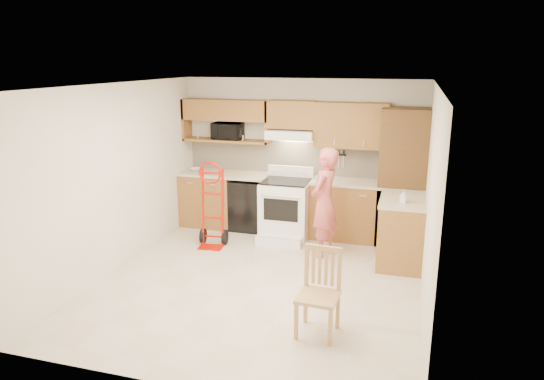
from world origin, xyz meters
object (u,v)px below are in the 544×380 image
at_px(hand_truck, 211,209).
at_px(dining_chair, 318,294).
at_px(microwave, 228,131).
at_px(person, 324,202).
at_px(range, 285,205).

bearing_deg(hand_truck, dining_chair, -51.61).
xyz_separation_m(microwave, person, (1.83, -0.96, -0.83)).
height_order(person, dining_chair, person).
distance_m(range, person, 0.91).
distance_m(person, dining_chair, 2.23).
bearing_deg(person, microwave, -103.45).
bearing_deg(dining_chair, microwave, 128.13).
bearing_deg(hand_truck, microwave, 90.10).
relative_size(microwave, person, 0.31).
bearing_deg(dining_chair, person, 102.28).
distance_m(hand_truck, dining_chair, 2.89).
xyz_separation_m(microwave, dining_chair, (2.17, -3.13, -1.17)).
relative_size(microwave, hand_truck, 0.42).
xyz_separation_m(microwave, range, (1.12, -0.44, -1.07)).
distance_m(range, dining_chair, 2.89).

